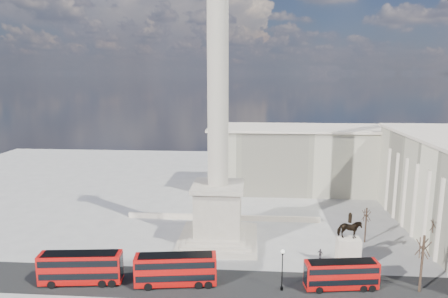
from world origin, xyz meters
The scene contains 16 objects.
ground centered at (0.00, 0.00, 0.00)m, with size 180.00×180.00×0.00m, color #9E9B96.
asphalt_road centered at (5.00, -10.00, 0.00)m, with size 120.00×9.00×0.01m, color black.
nelsons_column centered at (0.00, 5.00, 12.92)m, with size 14.00×14.00×49.85m.
balustrade_wall centered at (0.00, 16.00, 0.55)m, with size 40.00×0.60×1.10m, color beige.
building_northeast centered at (20.00, 40.00, 8.32)m, with size 51.00×17.00×16.60m.
red_bus_a centered at (-18.42, -11.14, 2.48)m, with size 11.89×3.92×4.73m.
red_bus_b centered at (-4.65, -10.61, 2.46)m, with size 11.82×4.16×4.69m.
red_bus_c centered at (18.79, -9.80, 2.18)m, with size 10.47×3.69×4.16m.
victorian_lamp centered at (10.37, -10.81, 3.58)m, with size 0.52×0.52×6.08m.
equestrian_statue centered at (21.12, -3.28, 3.19)m, with size 4.41×3.31×9.08m.
bare_tree_near centered at (29.56, -9.77, 6.89)m, with size 2.00×2.00×8.74m.
bare_tree_mid centered at (36.17, 1.54, 5.75)m, with size 1.92×1.92×7.30m.
bare_tree_far centered at (26.46, 6.70, 5.38)m, with size 1.67×1.67×6.83m.
pedestrian_walking centered at (19.33, -6.50, 0.86)m, with size 0.63×0.41×1.72m, color black.
pedestrian_standing centered at (23.23, -6.50, 0.93)m, with size 0.90×0.70×1.85m, color black.
pedestrian_crossing centered at (17.35, -0.68, 0.89)m, with size 1.04×0.43×1.77m, color black.
Camera 1 is at (6.09, -62.82, 30.00)m, focal length 32.00 mm.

